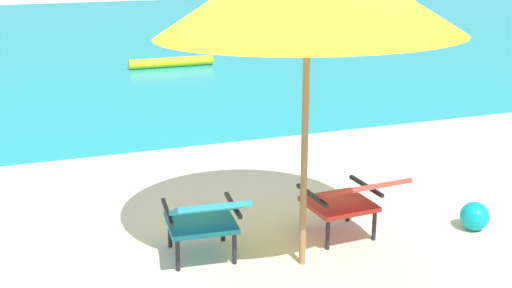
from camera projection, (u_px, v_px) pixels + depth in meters
The scene contains 6 objects.
ground_plane at pixel (169, 124), 8.98m from camera, with size 40.00×40.00×0.00m, color beige.
ocean_band at pixel (95, 39), 16.11m from camera, with size 40.00×18.00×0.01m, color teal.
swim_buoy at pixel (171, 62), 12.72m from camera, with size 0.18×0.18×1.60m, color yellow.
lounge_chair_left at pixel (205, 217), 5.07m from camera, with size 0.61×0.92×0.68m.
lounge_chair_right at pixel (350, 197), 5.44m from camera, with size 0.59×0.91×0.68m.
beach_ball at pixel (475, 216), 5.77m from camera, with size 0.25×0.25×0.25m, color #0A93AD.
Camera 1 is at (-1.82, -4.53, 2.45)m, focal length 47.28 mm.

